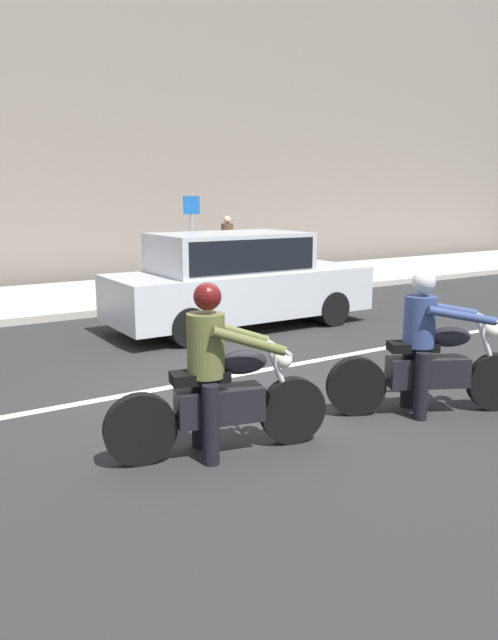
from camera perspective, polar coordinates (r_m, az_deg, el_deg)
ground_plane at (r=7.12m, az=-0.68°, el=-7.59°), size 80.00×80.00×0.00m
sidewalk_slab at (r=14.34m, az=-17.82°, el=1.89°), size 40.00×4.40×0.14m
building_facade at (r=17.71m, az=-21.94°, el=20.09°), size 40.00×1.40×10.42m
lane_marking_stripe at (r=7.87m, az=-3.95°, el=-5.70°), size 18.00×0.14×0.01m
motorcycle_with_rider_denim_blue at (r=6.83m, az=16.52°, el=-3.23°), size 2.04×1.16×1.58m
motorcycle_with_rider_olive at (r=5.51m, az=-2.97°, el=-6.20°), size 2.08×0.81×1.60m
parked_sedan_silver at (r=10.84m, az=-1.17°, el=3.86°), size 4.79×1.82×1.72m
street_sign_post at (r=15.33m, az=-5.44°, el=8.42°), size 0.44×0.08×2.25m
pedestrian_bystander at (r=17.10m, az=-2.06°, el=7.45°), size 0.34×0.34×1.68m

